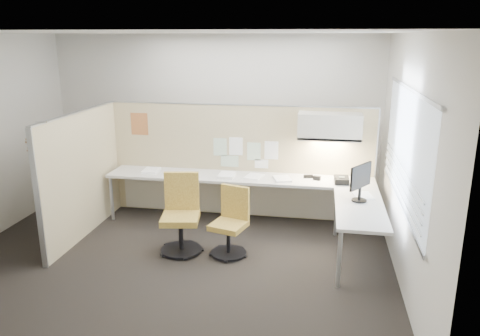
% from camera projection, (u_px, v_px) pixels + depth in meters
% --- Properties ---
extents(floor, '(5.50, 4.50, 0.01)m').
position_uv_depth(floor, '(177.00, 256.00, 6.11)').
color(floor, black).
rests_on(floor, ground).
extents(ceiling, '(5.50, 4.50, 0.01)m').
position_uv_depth(ceiling, '(168.00, 32.00, 5.34)').
color(ceiling, white).
rests_on(ceiling, wall_back).
extents(wall_back, '(5.50, 0.02, 2.80)m').
position_uv_depth(wall_back, '(214.00, 120.00, 7.85)').
color(wall_back, beige).
rests_on(wall_back, ground).
extents(wall_front, '(5.50, 0.02, 2.80)m').
position_uv_depth(wall_front, '(82.00, 220.00, 3.59)').
color(wall_front, beige).
rests_on(wall_front, ground).
extents(wall_right, '(0.02, 4.50, 2.80)m').
position_uv_depth(wall_right, '(407.00, 161.00, 5.26)').
color(wall_right, beige).
rests_on(wall_right, ground).
extents(window_pane, '(0.01, 2.80, 1.30)m').
position_uv_depth(window_pane, '(406.00, 148.00, 5.23)').
color(window_pane, '#A6B5C1').
rests_on(window_pane, wall_right).
extents(partition_back, '(4.10, 0.06, 1.75)m').
position_uv_depth(partition_back, '(240.00, 161.00, 7.29)').
color(partition_back, tan).
rests_on(partition_back, floor).
extents(partition_left, '(0.06, 2.20, 1.75)m').
position_uv_depth(partition_left, '(83.00, 175.00, 6.59)').
color(partition_left, tan).
rests_on(partition_left, floor).
extents(desk, '(4.00, 2.07, 0.73)m').
position_uv_depth(desk, '(259.00, 189.00, 6.85)').
color(desk, beige).
rests_on(desk, floor).
extents(overhead_bin, '(0.90, 0.36, 0.38)m').
position_uv_depth(overhead_bin, '(330.00, 126.00, 6.69)').
color(overhead_bin, beige).
rests_on(overhead_bin, partition_back).
extents(task_light_strip, '(0.60, 0.06, 0.02)m').
position_uv_depth(task_light_strip, '(329.00, 141.00, 6.75)').
color(task_light_strip, '#FFEABF').
rests_on(task_light_strip, overhead_bin).
extents(pinned_papers, '(1.01, 0.00, 0.47)m').
position_uv_depth(pinned_papers, '(244.00, 152.00, 7.20)').
color(pinned_papers, '#8CBF8C').
rests_on(pinned_papers, partition_back).
extents(poster, '(0.28, 0.00, 0.35)m').
position_uv_depth(poster, '(139.00, 124.00, 7.38)').
color(poster, orange).
rests_on(poster, partition_back).
extents(chair_left, '(0.55, 0.57, 1.02)m').
position_uv_depth(chair_left, '(181.00, 216.00, 6.14)').
color(chair_left, black).
rests_on(chair_left, floor).
extents(chair_right, '(0.51, 0.52, 0.88)m').
position_uv_depth(chair_right, '(231.00, 224.00, 6.06)').
color(chair_right, black).
rests_on(chair_right, floor).
extents(monitor, '(0.28, 0.40, 0.48)m').
position_uv_depth(monitor, '(361.00, 180.00, 5.88)').
color(monitor, black).
rests_on(monitor, desk).
extents(phone, '(0.22, 0.21, 0.12)m').
position_uv_depth(phone, '(341.00, 180.00, 6.65)').
color(phone, black).
rests_on(phone, desk).
extents(stapler, '(0.15, 0.07, 0.05)m').
position_uv_depth(stapler, '(308.00, 176.00, 6.92)').
color(stapler, black).
rests_on(stapler, desk).
extents(tape_dispenser, '(0.11, 0.09, 0.06)m').
position_uv_depth(tape_dispenser, '(317.00, 178.00, 6.82)').
color(tape_dispenser, black).
rests_on(tape_dispenser, desk).
extents(coat_hook, '(0.18, 0.47, 1.40)m').
position_uv_depth(coat_hook, '(38.00, 151.00, 5.66)').
color(coat_hook, silver).
rests_on(coat_hook, partition_left).
extents(paper_stack_0, '(0.24, 0.31, 0.03)m').
position_uv_depth(paper_stack_0, '(151.00, 171.00, 7.25)').
color(paper_stack_0, white).
rests_on(paper_stack_0, desk).
extents(paper_stack_1, '(0.23, 0.30, 0.05)m').
position_uv_depth(paper_stack_1, '(227.00, 175.00, 6.98)').
color(paper_stack_1, white).
rests_on(paper_stack_1, desk).
extents(paper_stack_2, '(0.29, 0.34, 0.01)m').
position_uv_depth(paper_stack_2, '(254.00, 176.00, 6.98)').
color(paper_stack_2, white).
rests_on(paper_stack_2, desk).
extents(paper_stack_3, '(0.31, 0.36, 0.03)m').
position_uv_depth(paper_stack_3, '(282.00, 179.00, 6.84)').
color(paper_stack_3, white).
rests_on(paper_stack_3, desk).
extents(paper_stack_4, '(0.29, 0.34, 0.02)m').
position_uv_depth(paper_stack_4, '(363.00, 195.00, 6.14)').
color(paper_stack_4, white).
rests_on(paper_stack_4, desk).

